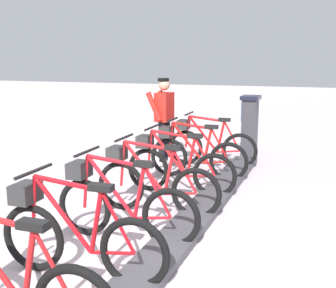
% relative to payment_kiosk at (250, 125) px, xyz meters
% --- Properties ---
extents(ground_plane, '(60.00, 60.00, 0.00)m').
position_rel_payment_kiosk_xyz_m(ground_plane, '(-0.05, 5.49, -0.67)').
color(ground_plane, beige).
extents(dock_rail_base, '(0.44, 9.92, 0.10)m').
position_rel_payment_kiosk_xyz_m(dock_rail_base, '(-0.05, 5.49, -0.62)').
color(dock_rail_base, '#47474C').
rests_on(dock_rail_base, ground).
extents(payment_kiosk, '(0.36, 0.52, 1.28)m').
position_rel_payment_kiosk_xyz_m(payment_kiosk, '(0.00, 0.00, 0.00)').
color(payment_kiosk, '#38383D').
rests_on(payment_kiosk, ground).
extents(bike_docked_0, '(1.72, 0.54, 1.02)m').
position_rel_payment_kiosk_xyz_m(bike_docked_0, '(0.57, 1.14, -0.24)').
color(bike_docked_0, black).
rests_on(bike_docked_0, ground).
extents(bike_docked_1, '(1.72, 0.54, 1.02)m').
position_rel_payment_kiosk_xyz_m(bike_docked_1, '(0.57, 2.05, -0.24)').
color(bike_docked_1, black).
rests_on(bike_docked_1, ground).
extents(bike_docked_2, '(1.72, 0.54, 1.02)m').
position_rel_payment_kiosk_xyz_m(bike_docked_2, '(0.57, 2.96, -0.24)').
color(bike_docked_2, black).
rests_on(bike_docked_2, ground).
extents(bike_docked_3, '(1.72, 0.54, 1.02)m').
position_rel_payment_kiosk_xyz_m(bike_docked_3, '(0.57, 3.87, -0.24)').
color(bike_docked_3, black).
rests_on(bike_docked_3, ground).
extents(bike_docked_4, '(1.72, 0.54, 1.02)m').
position_rel_payment_kiosk_xyz_m(bike_docked_4, '(0.57, 4.79, -0.24)').
color(bike_docked_4, black).
rests_on(bike_docked_4, ground).
extents(bike_docked_5, '(1.72, 0.54, 1.02)m').
position_rel_payment_kiosk_xyz_m(bike_docked_5, '(0.57, 5.70, -0.24)').
color(bike_docked_5, black).
rests_on(bike_docked_5, ground).
extents(bike_docked_6, '(1.72, 0.54, 1.02)m').
position_rel_payment_kiosk_xyz_m(bike_docked_6, '(0.57, 6.61, -0.24)').
color(bike_docked_6, black).
rests_on(bike_docked_6, ground).
extents(worker_near_rack, '(0.49, 0.64, 1.66)m').
position_rel_payment_kiosk_xyz_m(worker_near_rack, '(1.50, 1.10, 0.24)').
color(worker_near_rack, white).
rests_on(worker_near_rack, ground).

